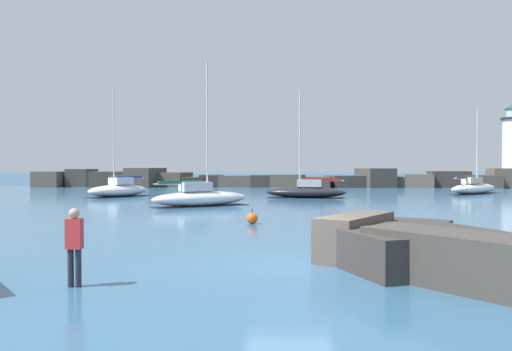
{
  "coord_description": "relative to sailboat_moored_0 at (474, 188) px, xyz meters",
  "views": [
    {
      "loc": [
        -0.11,
        -14.13,
        2.78
      ],
      "look_at": [
        -2.42,
        25.68,
        2.05
      ],
      "focal_mm": 35.0,
      "sensor_mm": 36.0,
      "label": 1
    }
  ],
  "objects": [
    {
      "name": "open_sea_beyond",
      "position": [
        -18.96,
        75.83,
        -0.63
      ],
      "size": [
        400.0,
        116.0,
        0.01
      ],
      "color": "#235175",
      "rests_on": "ground"
    },
    {
      "name": "sailboat_moored_2",
      "position": [
        -17.2,
        -7.34,
        -0.04
      ],
      "size": [
        7.32,
        3.31,
        9.56
      ],
      "color": "black",
      "rests_on": "ground"
    },
    {
      "name": "foreground_rocks",
      "position": [
        -16.05,
        -37.76,
        -0.08
      ],
      "size": [
        17.98,
        9.07,
        1.31
      ],
      "color": "brown",
      "rests_on": "ground"
    },
    {
      "name": "breakwater_jetty",
      "position": [
        -18.62,
        15.79,
        0.36
      ],
      "size": [
        68.88,
        7.25,
        2.57
      ],
      "color": "#4C443D",
      "rests_on": "ground"
    },
    {
      "name": "mooring_buoy_orange_near",
      "position": [
        -20.65,
        -27.51,
        -0.36
      ],
      "size": [
        0.54,
        0.54,
        0.74
      ],
      "color": "#EA5914",
      "rests_on": "ground"
    },
    {
      "name": "ground_plane",
      "position": [
        -18.96,
        -37.41,
        -0.63
      ],
      "size": [
        600.0,
        600.0,
        0.0
      ],
      "primitive_type": "plane",
      "color": "#336084"
    },
    {
      "name": "sailboat_moored_4",
      "position": [
        -34.34,
        -6.61,
        0.03
      ],
      "size": [
        5.54,
        6.58,
        10.03
      ],
      "color": "silver",
      "rests_on": "ground"
    },
    {
      "name": "sailboat_moored_0",
      "position": [
        0.0,
        0.0,
        0.0
      ],
      "size": [
        7.35,
        7.14,
        8.68
      ],
      "color": "white",
      "rests_on": "ground"
    },
    {
      "name": "person_on_rocks",
      "position": [
        -23.92,
        -40.35,
        0.4
      ],
      "size": [
        0.36,
        0.24,
        1.82
      ],
      "color": "#282833",
      "rests_on": "ground"
    },
    {
      "name": "sailboat_moored_3",
      "position": [
        -25.02,
        -16.99,
        0.01
      ],
      "size": [
        6.99,
        5.63,
        10.14
      ],
      "color": "white",
      "rests_on": "ground"
    }
  ]
}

